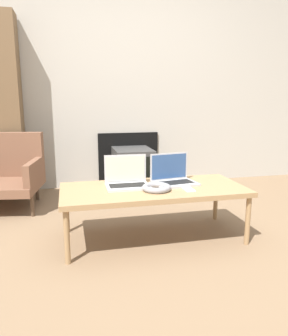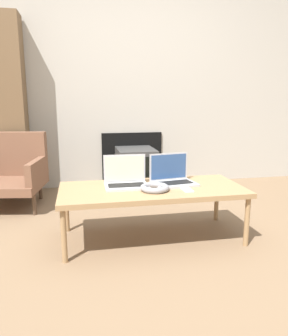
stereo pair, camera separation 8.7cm
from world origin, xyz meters
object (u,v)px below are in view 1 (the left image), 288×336
object	(u,v)px
tv	(133,170)
laptop_right	(173,177)
phone	(188,189)
armchair	(6,171)
laptop_left	(127,180)
headphones	(157,188)

from	to	relation	value
tv	laptop_right	bearing A→B (deg)	-87.23
tv	phone	bearing A→B (deg)	-85.65
laptop_right	tv	xyz separation A→B (m)	(-0.06, 1.27, -0.20)
laptop_right	armchair	size ratio (longest dim) A/B	0.48
laptop_right	phone	bearing A→B (deg)	-84.18
laptop_left	headphones	distance (m)	0.25
headphones	armchair	size ratio (longest dim) A/B	0.28
tv	laptop_left	bearing A→B (deg)	-103.09
phone	tv	distance (m)	1.48
tv	headphones	bearing A→B (deg)	-94.40
phone	tv	xyz separation A→B (m)	(-0.11, 1.46, -0.16)
laptop_left	laptop_right	size ratio (longest dim) A/B	0.92
tv	armchair	size ratio (longest dim) A/B	0.72
laptop_right	tv	size ratio (longest dim) A/B	0.66
laptop_left	phone	bearing A→B (deg)	-24.88
tv	armchair	bearing A→B (deg)	-166.92
laptop_right	phone	xyz separation A→B (m)	(0.05, -0.19, -0.05)
headphones	tv	distance (m)	1.45
laptop_left	armchair	xyz separation A→B (m)	(-1.00, 0.97, -0.09)
laptop_left	tv	xyz separation A→B (m)	(0.29, 1.27, -0.20)
laptop_right	tv	world-z (taller)	laptop_right
laptop_left	tv	distance (m)	1.32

